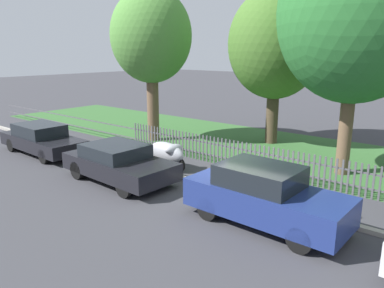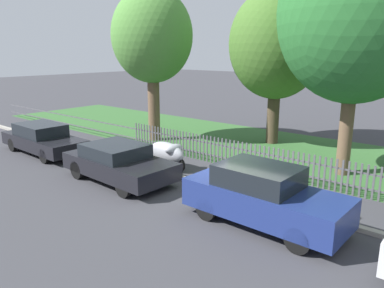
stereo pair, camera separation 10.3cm
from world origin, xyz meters
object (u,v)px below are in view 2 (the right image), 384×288
(parked_car_black_saloon, at_px, (118,162))
(covered_motorcycle, at_px, (167,153))
(tree_mid_park, at_px, (358,13))
(parked_car_navy_estate, at_px, (263,196))
(parked_car_silver_hatchback, at_px, (43,139))
(tree_behind_motorcycle, at_px, (277,44))
(tree_nearest_kerb, at_px, (152,37))

(parked_car_black_saloon, bearing_deg, covered_motorcycle, 82.28)
(parked_car_black_saloon, bearing_deg, tree_mid_park, 47.12)
(parked_car_navy_estate, bearing_deg, parked_car_silver_hatchback, -178.87)
(parked_car_silver_hatchback, bearing_deg, parked_car_navy_estate, 1.30)
(parked_car_navy_estate, bearing_deg, parked_car_black_saloon, -176.70)
(parked_car_silver_hatchback, relative_size, tree_behind_motorcycle, 0.64)
(parked_car_black_saloon, relative_size, tree_behind_motorcycle, 0.59)
(parked_car_silver_hatchback, height_order, parked_car_navy_estate, parked_car_navy_estate)
(parked_car_silver_hatchback, bearing_deg, tree_nearest_kerb, 70.15)
(parked_car_silver_hatchback, distance_m, parked_car_black_saloon, 5.28)
(tree_behind_motorcycle, bearing_deg, parked_car_silver_hatchback, -129.59)
(parked_car_black_saloon, xyz_separation_m, tree_mid_park, (5.56, 5.61, 4.83))
(covered_motorcycle, bearing_deg, tree_mid_park, 38.34)
(parked_car_black_saloon, xyz_separation_m, tree_behind_motorcycle, (1.35, 8.20, 3.92))
(tree_nearest_kerb, xyz_separation_m, tree_mid_park, (8.98, 0.58, 0.56))
(parked_car_silver_hatchback, relative_size, parked_car_navy_estate, 1.10)
(parked_car_black_saloon, bearing_deg, parked_car_silver_hatchback, 179.87)
(parked_car_silver_hatchback, height_order, covered_motorcycle, parked_car_silver_hatchback)
(tree_behind_motorcycle, bearing_deg, parked_car_black_saloon, -99.37)
(tree_nearest_kerb, xyz_separation_m, tree_behind_motorcycle, (4.78, 3.17, -0.35))
(parked_car_navy_estate, height_order, tree_nearest_kerb, tree_nearest_kerb)
(parked_car_navy_estate, relative_size, covered_motorcycle, 2.19)
(tree_mid_park, bearing_deg, parked_car_navy_estate, -91.78)
(parked_car_silver_hatchback, relative_size, tree_mid_park, 0.54)
(covered_motorcycle, bearing_deg, tree_nearest_kerb, 145.07)
(parked_car_navy_estate, bearing_deg, covered_motorcycle, 161.41)
(parked_car_black_saloon, height_order, covered_motorcycle, parked_car_black_saloon)
(parked_car_silver_hatchback, distance_m, tree_mid_park, 13.05)
(parked_car_black_saloon, xyz_separation_m, tree_nearest_kerb, (-3.42, 5.03, 4.28))
(tree_nearest_kerb, height_order, tree_mid_park, tree_mid_park)
(tree_mid_park, bearing_deg, parked_car_silver_hatchback, -153.41)
(parked_car_silver_hatchback, xyz_separation_m, parked_car_black_saloon, (5.28, -0.18, 0.01))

